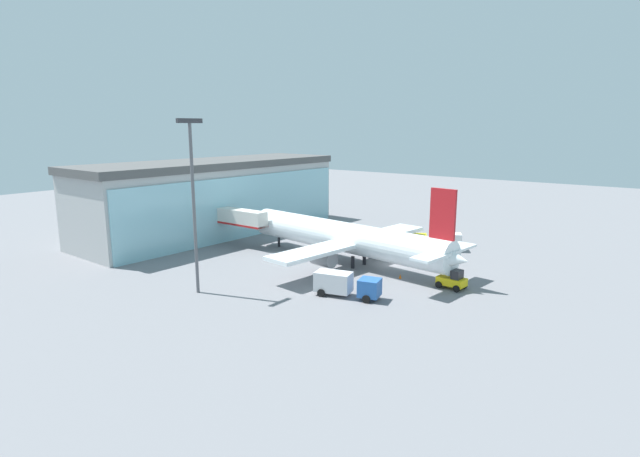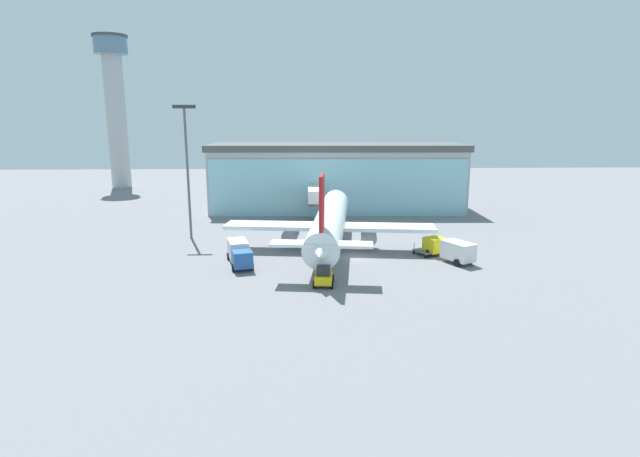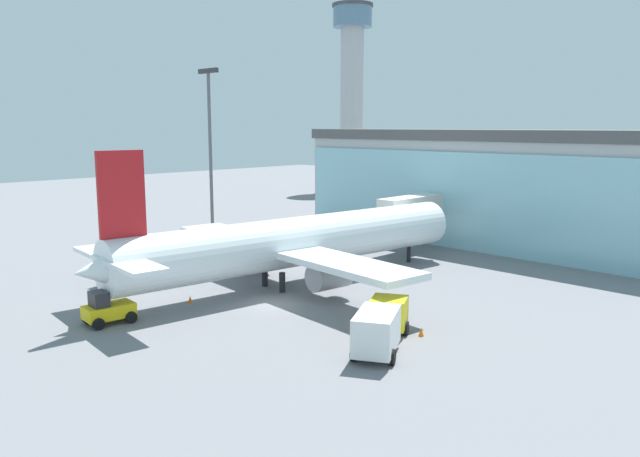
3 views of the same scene
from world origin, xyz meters
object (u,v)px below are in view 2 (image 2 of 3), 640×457
object	(u,v)px
apron_light_mast	(187,161)
fuel_truck	(450,249)
jet_bridge	(314,195)
safety_cone_nose	(320,265)
control_tower	(115,101)
pushback_tug	(324,277)
safety_cone_wingtip	(445,251)
airplane	(330,222)
catering_truck	(239,252)
baggage_cart	(424,251)

from	to	relation	value
apron_light_mast	fuel_truck	distance (m)	38.77
jet_bridge	safety_cone_nose	bearing A→B (deg)	179.63
control_tower	apron_light_mast	bearing A→B (deg)	-62.61
apron_light_mast	pushback_tug	size ratio (longest dim) A/B	5.76
safety_cone_nose	safety_cone_wingtip	bearing A→B (deg)	19.12
jet_bridge	control_tower	world-z (taller)	control_tower
control_tower	safety_cone_wingtip	xyz separation A→B (m)	(65.81, -68.55, -21.59)
apron_light_mast	safety_cone_wingtip	world-z (taller)	apron_light_mast
control_tower	airplane	xyz separation A→B (m)	(50.67, -65.24, -18.26)
jet_bridge	catering_truck	bearing A→B (deg)	160.17
catering_truck	pushback_tug	size ratio (longest dim) A/B	2.27
airplane	safety_cone_nose	distance (m)	9.89
fuel_truck	baggage_cart	world-z (taller)	fuel_truck
jet_bridge	baggage_cart	distance (m)	28.11
airplane	pushback_tug	world-z (taller)	airplane
catering_truck	safety_cone_nose	size ratio (longest dim) A/B	13.85
apron_light_mast	fuel_truck	size ratio (longest dim) A/B	2.58
control_tower	apron_light_mast	distance (m)	66.82
jet_bridge	safety_cone_wingtip	bearing A→B (deg)	-144.46
jet_bridge	control_tower	distance (m)	68.98
apron_light_mast	baggage_cart	bearing A→B (deg)	-18.59
jet_bridge	safety_cone_nose	distance (m)	29.47
catering_truck	pushback_tug	xyz separation A→B (m)	(9.89, -8.38, -0.49)
airplane	catering_truck	xyz separation A→B (m)	(-11.44, -7.48, -2.13)
baggage_cart	safety_cone_wingtip	distance (m)	3.24
catering_truck	safety_cone_wingtip	bearing A→B (deg)	84.82
safety_cone_nose	fuel_truck	bearing A→B (deg)	8.05
apron_light_mast	safety_cone_wingtip	size ratio (longest dim) A/B	35.14
apron_light_mast	fuel_truck	xyz separation A→B (m)	(34.96, -13.47, -9.95)
control_tower	pushback_tug	bearing A→B (deg)	-58.80
airplane	fuel_truck	world-z (taller)	airplane
baggage_cart	safety_cone_nose	xyz separation A→B (m)	(-13.77, -4.91, -0.23)
apron_light_mast	catering_truck	size ratio (longest dim) A/B	2.54
apron_light_mast	safety_cone_nose	xyz separation A→B (m)	(18.58, -15.79, -11.15)
control_tower	apron_light_mast	xyz separation A→B (m)	(30.37, -58.60, -10.44)
baggage_cart	pushback_tug	world-z (taller)	pushback_tug
safety_cone_nose	apron_light_mast	bearing A→B (deg)	139.65
control_tower	safety_cone_nose	size ratio (longest dim) A/B	68.65
airplane	baggage_cart	xyz separation A→B (m)	(12.05, -4.25, -3.10)
fuel_truck	safety_cone_wingtip	distance (m)	3.75
control_tower	jet_bridge	bearing A→B (deg)	-42.65
control_tower	baggage_cart	size ratio (longest dim) A/B	11.72
fuel_truck	airplane	bearing A→B (deg)	36.99
fuel_truck	safety_cone_nose	xyz separation A→B (m)	(-16.38, -2.32, -1.19)
pushback_tug	airplane	bearing A→B (deg)	-0.28
airplane	safety_cone_wingtip	world-z (taller)	airplane
pushback_tug	safety_cone_nose	bearing A→B (deg)	6.72
apron_light_mast	airplane	xyz separation A→B (m)	(20.30, -6.63, -7.82)
catering_truck	pushback_tug	distance (m)	12.97
airplane	pushback_tug	xyz separation A→B (m)	(-1.56, -15.85, -2.63)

